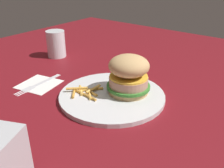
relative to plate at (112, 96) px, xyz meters
name	(u,v)px	position (x,y,z in m)	size (l,w,h in m)	color
ground_plane	(111,95)	(0.01, -0.01, -0.01)	(1.60, 1.60, 0.00)	maroon
plate	(112,96)	(0.00, 0.00, 0.00)	(0.29, 0.29, 0.01)	silver
sandwich	(129,74)	(-0.03, -0.04, 0.06)	(0.12, 0.12, 0.11)	tan
fries_pile	(85,91)	(0.06, 0.04, 0.01)	(0.10, 0.10, 0.01)	#E5B251
napkin	(39,84)	(0.23, 0.07, -0.01)	(0.11, 0.11, 0.00)	white
fork	(39,83)	(0.23, 0.07, 0.00)	(0.03, 0.17, 0.00)	silver
drink_glass	(56,45)	(0.38, -0.13, 0.04)	(0.07, 0.07, 0.10)	silver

